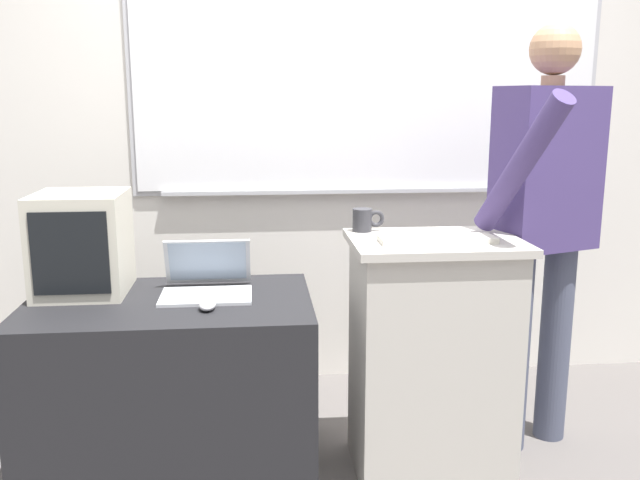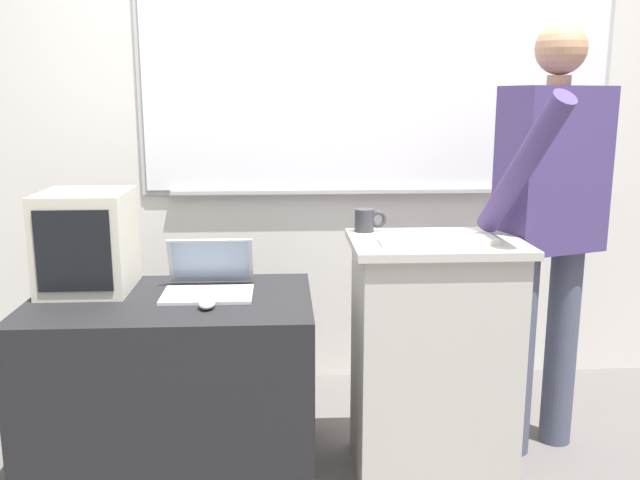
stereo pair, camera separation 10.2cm
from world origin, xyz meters
name	(u,v)px [view 2 (the right image)]	position (x,y,z in m)	size (l,w,h in m)	color
back_wall	(334,103)	(0.01, 1.39, 1.43)	(6.40, 0.17, 2.85)	silver
lectern_podium	(432,358)	(0.32, 0.38, 0.47)	(0.64, 0.47, 0.94)	#BCB7AD
side_desk	(175,385)	(-0.68, 0.45, 0.35)	(1.07, 0.67, 0.71)	black
person_presenter	(550,214)	(0.81, 0.54, 1.00)	(0.58, 0.65, 1.74)	#474C60
laptop	(209,277)	(-0.54, 0.54, 0.76)	(0.34, 0.31, 0.20)	#B7BABF
wireless_keyboard	(438,240)	(0.31, 0.32, 0.95)	(0.43, 0.12, 0.02)	beige
computer_mouse_by_laptop	(207,304)	(-0.53, 0.31, 0.73)	(0.06, 0.10, 0.03)	#BCBCC1
crt_monitor	(87,241)	(-1.02, 0.59, 0.90)	(0.33, 0.36, 0.39)	beige
coffee_mug	(366,220)	(0.07, 0.55, 0.98)	(0.13, 0.08, 0.09)	#333338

